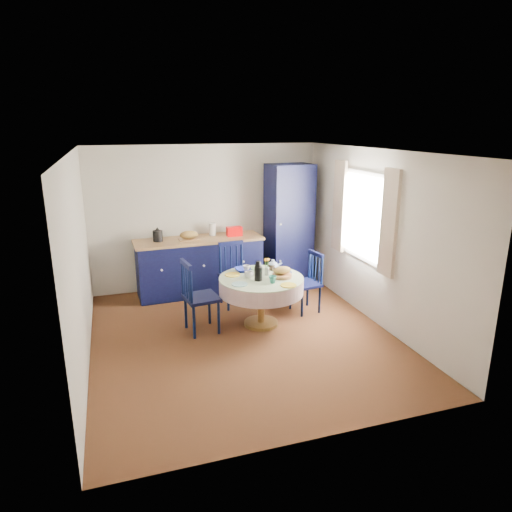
{
  "coord_description": "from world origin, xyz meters",
  "views": [
    {
      "loc": [
        -1.59,
        -5.51,
        2.82
      ],
      "look_at": [
        0.25,
        0.2,
        1.08
      ],
      "focal_mm": 32.0,
      "sensor_mm": 36.0,
      "label": 1
    }
  ],
  "objects": [
    {
      "name": "floor",
      "position": [
        0.0,
        0.0,
        0.0
      ],
      "size": [
        4.5,
        4.5,
        0.0
      ],
      "primitive_type": "plane",
      "color": "black",
      "rests_on": "ground"
    },
    {
      "name": "ceiling",
      "position": [
        0.0,
        0.0,
        2.5
      ],
      "size": [
        4.5,
        4.5,
        0.0
      ],
      "primitive_type": "plane",
      "rotation": [
        3.14,
        0.0,
        0.0
      ],
      "color": "white",
      "rests_on": "wall_back"
    },
    {
      "name": "wall_back",
      "position": [
        0.0,
        2.25,
        1.25
      ],
      "size": [
        4.0,
        0.02,
        2.5
      ],
      "primitive_type": "cube",
      "color": "beige",
      "rests_on": "floor"
    },
    {
      "name": "wall_left",
      "position": [
        -2.0,
        0.0,
        1.25
      ],
      "size": [
        0.02,
        4.5,
        2.5
      ],
      "primitive_type": "cube",
      "color": "beige",
      "rests_on": "floor"
    },
    {
      "name": "wall_right",
      "position": [
        2.0,
        0.0,
        1.25
      ],
      "size": [
        0.02,
        4.5,
        2.5
      ],
      "primitive_type": "cube",
      "color": "beige",
      "rests_on": "floor"
    },
    {
      "name": "window",
      "position": [
        1.95,
        0.3,
        1.52
      ],
      "size": [
        0.1,
        1.74,
        1.45
      ],
      "color": "white",
      "rests_on": "wall_right"
    },
    {
      "name": "kitchen_counter",
      "position": [
        -0.22,
        1.9,
        0.49
      ],
      "size": [
        2.18,
        0.75,
        1.2
      ],
      "rotation": [
        0.0,
        0.0,
        0.04
      ],
      "color": "black",
      "rests_on": "floor"
    },
    {
      "name": "pantry_cabinet",
      "position": [
        1.4,
        1.85,
        1.08
      ],
      "size": [
        0.8,
        0.61,
        2.17
      ],
      "rotation": [
        0.0,
        0.0,
        0.09
      ],
      "color": "black",
      "rests_on": "floor"
    },
    {
      "name": "dining_table",
      "position": [
        0.37,
        0.3,
        0.61
      ],
      "size": [
        1.2,
        1.2,
        1.01
      ],
      "color": "brown",
      "rests_on": "floor"
    },
    {
      "name": "chair_left",
      "position": [
        -0.54,
        0.35,
        0.53
      ],
      "size": [
        0.5,
        0.52,
        1.05
      ],
      "rotation": [
        0.0,
        0.0,
        1.7
      ],
      "color": "black",
      "rests_on": "floor"
    },
    {
      "name": "chair_far",
      "position": [
        0.21,
        1.19,
        0.52
      ],
      "size": [
        0.49,
        0.47,
        1.02
      ],
      "rotation": [
        0.0,
        0.0,
        0.08
      ],
      "color": "black",
      "rests_on": "floor"
    },
    {
      "name": "chair_right",
      "position": [
        1.22,
        0.58,
        0.47
      ],
      "size": [
        0.46,
        0.48,
        0.94
      ],
      "rotation": [
        0.0,
        0.0,
        -1.41
      ],
      "color": "black",
      "rests_on": "floor"
    },
    {
      "name": "mug_a",
      "position": [
        0.19,
        0.34,
        0.77
      ],
      "size": [
        0.12,
        0.12,
        0.09
      ],
      "primitive_type": "imported",
      "color": "silver",
      "rests_on": "dining_table"
    },
    {
      "name": "mug_b",
      "position": [
        0.44,
        0.03,
        0.78
      ],
      "size": [
        0.11,
        0.11,
        0.1
      ],
      "primitive_type": "imported",
      "color": "#2B7C6E",
      "rests_on": "dining_table"
    },
    {
      "name": "mug_c",
      "position": [
        0.62,
        0.56,
        0.77
      ],
      "size": [
        0.12,
        0.12,
        0.09
      ],
      "primitive_type": "imported",
      "color": "black",
      "rests_on": "dining_table"
    },
    {
      "name": "mug_d",
      "position": [
        0.24,
        0.6,
        0.78
      ],
      "size": [
        0.11,
        0.11,
        0.1
      ],
      "primitive_type": "imported",
      "color": "silver",
      "rests_on": "dining_table"
    },
    {
      "name": "cobalt_bowl",
      "position": [
        0.19,
        0.63,
        0.76
      ],
      "size": [
        0.23,
        0.23,
        0.06
      ],
      "primitive_type": "imported",
      "color": "navy",
      "rests_on": "dining_table"
    }
  ]
}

